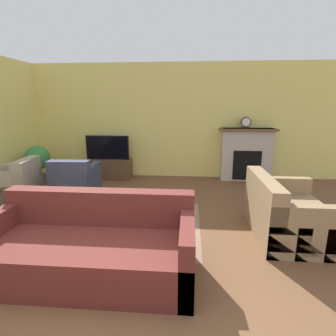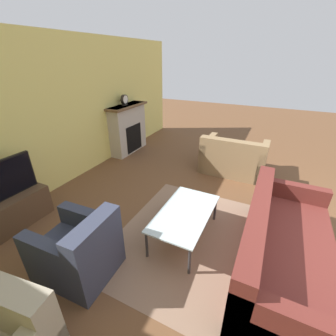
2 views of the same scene
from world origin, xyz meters
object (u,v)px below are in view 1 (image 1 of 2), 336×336
Objects in this scene: armchair_accent at (77,185)px; mantel_clock at (246,122)px; potted_plant at (38,160)px; coffee_table at (121,199)px; couch_sectional at (92,248)px; couch_loveseat at (287,215)px; tv at (107,148)px; armchair_by_window at (12,188)px.

armchair_accent is 3.89m from mantel_clock.
potted_plant is (-1.27, 0.93, 0.25)m from armchair_accent.
coffee_table is 1.34× the size of potted_plant.
coffee_table is at bearing 89.99° from couch_sectional.
potted_plant is 3.44× the size of mantel_clock.
mantel_clock reaches higher than couch_loveseat.
armchair_accent is at bearing -95.03° from tv.
tv reaches higher than armchair_by_window.
mantel_clock reaches higher than couch_sectional.
potted_plant reaches higher than couch_loveseat.
potted_plant is (-1.41, -0.60, -0.20)m from tv.
couch_sectional is at bearing 41.82° from armchair_by_window.
tv is at bearing 51.71° from couch_loveseat.
couch_sectional reaches higher than coffee_table.
couch_sectional is 4.53m from mantel_clock.
couch_sectional is 2.46× the size of potted_plant.
potted_plant reaches higher than armchair_by_window.
couch_sectional is at bearing 113.56° from couch_loveseat.
couch_loveseat reaches higher than coffee_table.
potted_plant is at bearing -170.78° from mantel_clock.
couch_loveseat is at bearing 71.97° from armchair_by_window.
tv is at bearing -97.99° from armchair_accent.
mantel_clock reaches higher than armchair_accent.
armchair_accent is 3.44× the size of mantel_clock.
mantel_clock is (3.22, 0.15, 0.60)m from tv.
couch_loveseat and armchair_by_window have the same top height.
armchair_by_window is (-4.51, 0.82, 0.01)m from couch_loveseat.
armchair_by_window is at bearing 163.76° from coffee_table.
armchair_by_window is at bearing -124.78° from tv.
armchair_by_window is at bearing -156.64° from mantel_clock.
potted_plant is 4.75m from mantel_clock.
armchair_by_window is at bearing 79.75° from couch_loveseat.
armchair_by_window is 1.12m from armchair_accent.
couch_loveseat is 1.13× the size of coffee_table.
tv is 1.18× the size of potted_plant.
armchair_by_window is (-1.23, -1.77, -0.46)m from tv.
armchair_by_window is (-2.16, 1.84, 0.01)m from couch_sectional.
armchair_by_window and armchair_accent have the same top height.
tv reaches higher than couch_sectional.
tv reaches higher than armchair_accent.
armchair_accent is at bearing 94.59° from armchair_by_window.
armchair_by_window reaches higher than coffee_table.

